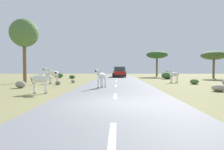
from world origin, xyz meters
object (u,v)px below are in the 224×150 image
Objects in this scene: bush_1 at (167,76)px; rock_1 at (73,81)px; tree_0 at (157,55)px; bush_2 at (41,77)px; zebra_1 at (53,74)px; bush_3 at (72,77)px; car_1 at (120,72)px; zebra_0 at (101,76)px; zebra_3 at (42,79)px; bush_4 at (59,75)px; bush_0 at (194,82)px; car_0 at (119,72)px; rock_3 at (21,84)px; rock_0 at (58,83)px; rock_2 at (219,88)px; zebra_2 at (173,75)px; tree_4 at (24,34)px; tree_5 at (214,56)px.

bush_1 is 3.77× the size of rock_1.
tree_0 is 20.44m from bush_2.
bush_3 is at bearing -37.44° from zebra_1.
tree_0 reaches higher than bush_3.
zebra_1 is 0.37× the size of car_1.
zebra_0 is 1.68× the size of bush_3.
bush_4 is at bearing -174.82° from zebra_3.
bush_2 reaches higher than bush_0.
tree_0 is (7.06, 3.28, 3.13)m from car_0.
car_0 is 3.27× the size of bush_4.
bush_4 reaches higher than rock_3.
bush_3 is at bearing 86.19° from rock_3.
bush_0 is 15.48m from rock_3.
rock_0 is (5.41, -9.54, -0.16)m from bush_2.
bush_1 reaches higher than rock_2.
car_1 is 12.58m from bush_4.
car_0 is at bearing 12.85° from zebra_2.
bush_3 is 13.29m from rock_3.
rock_1 is (-11.80, -7.62, -0.32)m from bush_1.
bush_1 is (8.39, 12.96, -0.44)m from zebra_0.
rock_0 is (1.00, -1.58, -0.79)m from zebra_1.
tree_4 is at bearing 175.80° from bush_0.
car_1 is at bearing -98.06° from car_0.
bush_3 is at bearing 131.67° from rock_2.
zebra_0 is 14.43m from bush_3.
bush_3 is at bearing 69.10° from tree_4.
bush_0 is (13.93, -0.49, -0.73)m from zebra_1.
rock_1 is (-11.97, -15.62, -3.81)m from tree_0.
zebra_1 reaches higher than zebra_0.
zebra_2 is 14.84m from rock_3.
car_1 reaches higher than bush_0.
car_0 is at bearing 168.39° from tree_5.
car_1 reaches higher than rock_0.
tree_4 is (-5.13, 8.34, 4.29)m from zebra_3.
bush_2 is 9.50m from rock_1.
tree_0 reaches higher than bush_4.
bush_0 is at bearing -34.70° from bush_4.
car_0 is 0.67× the size of tree_4.
car_0 is 1.01× the size of car_1.
zebra_3 is at bearing -58.38° from tree_4.
tree_0 is at bearing 88.81° from bush_1.
bush_1 is 14.05m from rock_1.
rock_0 is at bearing 64.32° from car_0.
rock_3 is (-14.86, -20.86, -3.70)m from tree_0.
car_0 is 19.24m from rock_3.
bush_2 is (-6.30, 15.52, -0.52)m from zebra_3.
car_1 is 3.24× the size of bush_4.
zebra_2 is 0.36× the size of tree_5.
tree_0 is at bearing -78.51° from zebra_1.
tree_5 reaches higher than bush_0.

